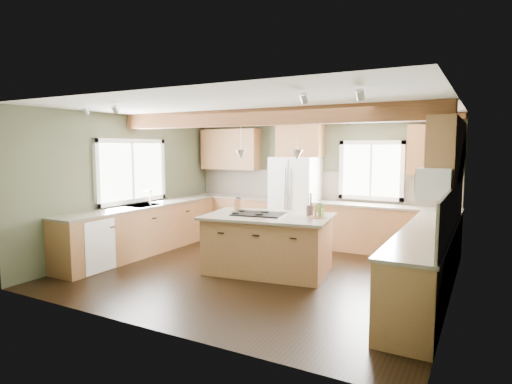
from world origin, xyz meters
The scene contains 37 objects.
floor centered at (0.00, 0.00, 0.00)m, with size 5.60×5.60×0.00m, color black.
ceiling centered at (0.00, 0.00, 2.60)m, with size 5.60×5.60×0.00m, color silver.
wall_back centered at (0.00, 2.50, 1.30)m, with size 5.60×5.60×0.00m, color #485039.
wall_left centered at (-2.80, 0.00, 1.30)m, with size 5.00×5.00×0.00m, color #485039.
wall_right centered at (2.80, 0.00, 1.30)m, with size 5.00×5.00×0.00m, color #485039.
ceiling_beam centered at (0.00, 0.10, 2.47)m, with size 5.55×0.26×0.26m, color #5B2D1A.
soffit_trim centered at (0.00, 2.40, 2.54)m, with size 5.55×0.20×0.10m, color #5B2D1A.
backsplash_back centered at (0.00, 2.48, 1.21)m, with size 5.58×0.03×0.58m, color brown.
backsplash_right centered at (2.78, 0.05, 1.21)m, with size 0.03×3.70×0.58m, color brown.
base_cab_back_left centered at (-1.79, 2.20, 0.44)m, with size 2.02×0.60×0.88m, color brown.
counter_back_left centered at (-1.79, 2.20, 0.90)m, with size 2.06×0.64×0.04m, color #4D4438.
base_cab_back_right centered at (1.49, 2.20, 0.44)m, with size 2.62×0.60×0.88m, color brown.
counter_back_right centered at (1.49, 2.20, 0.90)m, with size 2.66×0.64×0.04m, color #4D4438.
base_cab_left centered at (-2.50, 0.05, 0.44)m, with size 0.60×3.70×0.88m, color brown.
counter_left centered at (-2.50, 0.05, 0.90)m, with size 0.64×3.74×0.04m, color #4D4438.
base_cab_right centered at (2.50, 0.05, 0.44)m, with size 0.60×3.70×0.88m, color brown.
counter_right centered at (2.50, 0.05, 0.90)m, with size 0.64×3.74×0.04m, color #4D4438.
upper_cab_back_left centered at (-1.99, 2.33, 1.95)m, with size 1.40×0.35×0.90m, color brown.
upper_cab_over_fridge centered at (-0.30, 2.33, 2.15)m, with size 0.96×0.35×0.70m, color brown.
upper_cab_right centered at (2.62, 0.90, 1.95)m, with size 0.35×2.20×0.90m, color brown.
upper_cab_back_corner centered at (2.30, 2.33, 1.95)m, with size 0.90×0.35×0.90m, color brown.
window_left centered at (-2.78, 0.05, 1.55)m, with size 0.04×1.60×1.05m, color white.
window_back centered at (1.15, 2.48, 1.55)m, with size 1.10×0.04×1.00m, color white.
sink centered at (-2.50, 0.05, 0.91)m, with size 0.50×0.65×0.03m, color #262628.
faucet centered at (-2.32, 0.05, 1.05)m, with size 0.02×0.02×0.28m, color #B2B2B7.
dishwasher centered at (-2.49, -1.25, 0.43)m, with size 0.60×0.60×0.84m, color white.
oven centered at (2.49, -1.25, 0.43)m, with size 0.60×0.72×0.84m, color white.
microwave centered at (2.58, -0.05, 1.55)m, with size 0.40×0.70×0.38m, color white.
pendant_left centered at (-0.35, 0.03, 1.88)m, with size 0.18×0.18×0.16m, color #B2B2B7.
pendant_right centered at (0.57, 0.17, 1.88)m, with size 0.18×0.18×0.16m, color #B2B2B7.
refrigerator centered at (-0.30, 2.12, 0.90)m, with size 0.90×0.74×1.80m, color white.
island centered at (0.11, 0.10, 0.44)m, with size 1.86×1.14×0.88m, color brown.
island_top centered at (0.11, 0.10, 0.90)m, with size 1.99×1.26×0.04m, color #4D4438.
cooktop centered at (-0.05, 0.08, 0.93)m, with size 0.81×0.54×0.02m, color black.
knife_block centered at (-0.59, 0.34, 1.01)m, with size 0.11×0.08×0.19m, color #5A2D1B.
utensil_crock centered at (0.70, 0.39, 1.00)m, with size 0.12×0.12×0.16m, color #3A332E.
bottle_tray centered at (0.88, 0.26, 1.03)m, with size 0.24×0.24×0.22m, color brown, non-canonical shape.
Camera 1 is at (3.17, -5.91, 2.00)m, focal length 30.00 mm.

